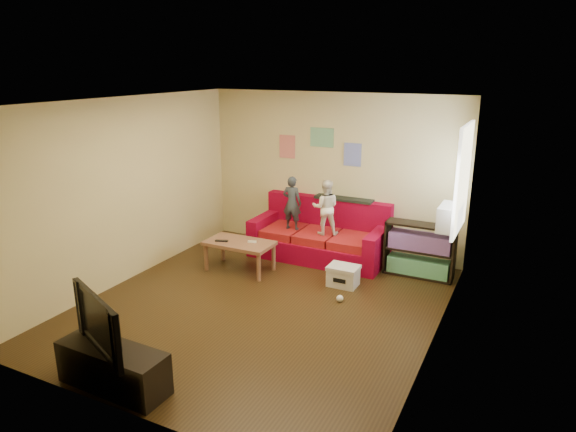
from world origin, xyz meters
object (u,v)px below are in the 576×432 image
at_px(television, 108,320).
at_px(tv_stand, 113,368).
at_px(sofa, 321,237).
at_px(coffee_table, 239,246).
at_px(child_a, 292,203).
at_px(bookshelf, 419,253).
at_px(file_box, 343,276).
at_px(child_b, 326,207).

bearing_deg(television, tv_stand, 0.00).
bearing_deg(sofa, coffee_table, -128.18).
bearing_deg(child_a, tv_stand, 87.38).
distance_m(tv_stand, television, 0.53).
relative_size(sofa, television, 2.12).
distance_m(bookshelf, file_box, 1.26).
xyz_separation_m(child_a, coffee_table, (-0.44, -0.96, -0.51)).
relative_size(child_b, bookshelf, 0.86).
height_order(child_a, coffee_table, child_a).
bearing_deg(child_b, child_a, -22.11).
xyz_separation_m(file_box, tv_stand, (-1.20, -3.35, 0.07)).
bearing_deg(television, file_box, 94.31).
relative_size(child_b, television, 0.86).
bearing_deg(tv_stand, bookshelf, 64.98).
height_order(coffee_table, file_box, coffee_table).
xyz_separation_m(coffee_table, tv_stand, (0.47, -3.19, -0.18)).
bearing_deg(child_a, sofa, -161.75).
height_order(child_a, tv_stand, child_a).
height_order(coffee_table, tv_stand, coffee_table).
bearing_deg(file_box, tv_stand, -109.61).
bearing_deg(child_a, coffee_table, 62.23).
xyz_separation_m(child_a, tv_stand, (0.03, -4.15, -0.70)).
bearing_deg(file_box, television, -109.61).
bearing_deg(television, child_a, 114.33).
bearing_deg(bookshelf, coffee_table, -158.29).
distance_m(coffee_table, television, 3.24).
bearing_deg(file_box, coffee_table, -174.24).
distance_m(coffee_table, tv_stand, 3.23).
bearing_deg(television, sofa, 108.34).
relative_size(child_a, tv_stand, 0.76).
relative_size(bookshelf, file_box, 2.36).
bearing_deg(sofa, child_a, -158.71).
xyz_separation_m(sofa, coffee_table, (-0.90, -1.14, 0.08)).
bearing_deg(coffee_table, sofa, 51.82).
relative_size(tv_stand, television, 1.13).
height_order(bookshelf, tv_stand, bookshelf).
bearing_deg(coffee_table, bookshelf, 21.71).
xyz_separation_m(bookshelf, television, (-2.10, -4.21, 0.38)).
distance_m(sofa, file_box, 1.25).
height_order(sofa, coffee_table, sofa).
distance_m(sofa, television, 4.37).
height_order(file_box, tv_stand, tv_stand).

